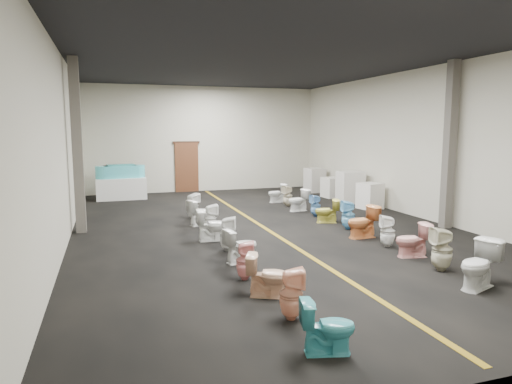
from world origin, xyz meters
TOP-DOWN VIEW (x-y plane):
  - floor at (0.00, 0.00)m, footprint 16.00×16.00m
  - ceiling at (0.00, 0.00)m, footprint 16.00×16.00m
  - wall_back at (0.00, 8.00)m, footprint 10.00×0.00m
  - wall_left at (-5.00, 0.00)m, footprint 0.00×16.00m
  - wall_right at (5.00, 0.00)m, footprint 0.00×16.00m
  - aisle_stripe at (0.00, 0.00)m, footprint 0.12×15.60m
  - back_door at (-0.80, 7.94)m, footprint 1.00×0.10m
  - door_frame at (-0.80, 7.95)m, footprint 1.15×0.08m
  - column_left at (-4.75, 1.00)m, footprint 0.25×0.25m
  - column_right at (4.75, -1.50)m, footprint 0.25×0.25m
  - display_table at (-3.57, 6.62)m, footprint 1.87×0.96m
  - bathtub at (-3.57, 6.62)m, footprint 1.85×0.84m
  - appliance_crate_a at (4.40, 1.76)m, footprint 0.82×0.82m
  - appliance_crate_b at (4.40, 3.10)m, footprint 0.92×0.92m
  - appliance_crate_c at (4.40, 4.50)m, footprint 0.76×0.76m
  - appliance_crate_d at (4.40, 6.12)m, footprint 0.78×0.78m
  - toilet_left_0 at (-1.58, -6.91)m, footprint 0.73×0.53m
  - toilet_left_1 at (-1.62, -5.86)m, footprint 0.41×0.41m
  - toilet_left_2 at (-1.63, -4.90)m, footprint 0.79×0.65m
  - toilet_left_3 at (-1.75, -3.99)m, footprint 0.39×0.39m
  - toilet_left_4 at (-1.52, -2.94)m, footprint 0.75×0.52m
  - toilet_left_5 at (-1.56, -2.01)m, footprint 0.45×0.45m
  - toilet_left_6 at (-1.68, -0.97)m, footprint 0.78×0.47m
  - toilet_left_7 at (-1.52, -0.12)m, footprint 0.35×0.34m
  - toilet_left_8 at (-1.59, 0.90)m, footprint 0.81×0.63m
  - toilet_left_9 at (-1.63, 1.89)m, footprint 0.47×0.46m
  - toilet_right_1 at (1.89, -5.67)m, footprint 0.93×0.72m
  - toilet_right_2 at (1.96, -4.67)m, footprint 0.46×0.45m
  - toilet_right_3 at (2.04, -3.68)m, footprint 0.78×0.54m
  - toilet_right_4 at (2.03, -2.80)m, footprint 0.43×0.43m
  - toilet_right_5 at (1.95, -1.85)m, footprint 0.81×0.49m
  - toilet_right_6 at (2.09, -0.88)m, footprint 0.43×0.43m
  - toilet_right_7 at (1.94, 0.10)m, footprint 0.75×0.56m
  - toilet_right_8 at (2.05, 1.06)m, footprint 0.34×0.34m
  - toilet_right_9 at (1.91, 2.09)m, footprint 0.76×0.51m
  - toilet_right_10 at (1.92, 3.06)m, footprint 0.41×0.40m
  - toilet_right_11 at (1.88, 4.01)m, footprint 0.67×0.39m

SIDE VIEW (x-z plane):
  - floor at x=0.00m, z-range 0.00..0.00m
  - aisle_stripe at x=0.00m, z-range 0.00..0.01m
  - toilet_left_0 at x=-1.58m, z-range 0.00..0.67m
  - toilet_right_8 at x=2.05m, z-range 0.00..0.68m
  - toilet_right_11 at x=1.88m, z-range 0.00..0.68m
  - toilet_right_7 at x=1.94m, z-range 0.00..0.69m
  - toilet_left_4 at x=-1.52m, z-range 0.00..0.70m
  - toilet_left_2 at x=-1.63m, z-range 0.00..0.70m
  - toilet_left_3 at x=-1.75m, z-range 0.00..0.70m
  - toilet_right_9 at x=1.91m, z-range 0.00..0.72m
  - toilet_right_3 at x=2.04m, z-range 0.00..0.73m
  - toilet_left_8 at x=-1.59m, z-range 0.00..0.73m
  - toilet_right_10 at x=1.92m, z-range 0.00..0.74m
  - toilet_right_4 at x=2.03m, z-range 0.00..0.74m
  - toilet_left_7 at x=-1.52m, z-range 0.00..0.75m
  - toilet_left_1 at x=-1.62m, z-range 0.00..0.75m
  - toilet_left_9 at x=-1.63m, z-range 0.00..0.77m
  - toilet_left_6 at x=-1.68m, z-range 0.00..0.77m
  - toilet_left_5 at x=-1.56m, z-range 0.00..0.78m
  - toilet_right_6 at x=2.09m, z-range 0.00..0.79m
  - appliance_crate_c at x=4.40m, z-range 0.00..0.79m
  - toilet_right_5 at x=1.95m, z-range 0.00..0.81m
  - display_table at x=-3.57m, z-range 0.00..0.82m
  - toilet_right_1 at x=1.89m, z-range 0.00..0.84m
  - toilet_right_2 at x=1.96m, z-range 0.00..0.85m
  - appliance_crate_a at x=4.40m, z-range 0.00..0.88m
  - appliance_crate_d at x=4.40m, z-range 0.00..1.02m
  - appliance_crate_b at x=4.40m, z-range 0.00..1.15m
  - back_door at x=-0.80m, z-range 0.00..2.10m
  - bathtub at x=-3.57m, z-range 0.79..1.34m
  - door_frame at x=-0.80m, z-range 2.07..2.17m
  - wall_back at x=0.00m, z-range -2.75..7.25m
  - wall_left at x=-5.00m, z-range -5.75..10.25m
  - wall_right at x=5.00m, z-range -5.75..10.25m
  - column_left at x=-4.75m, z-range 0.00..4.50m
  - column_right at x=4.75m, z-range 0.00..4.50m
  - ceiling at x=0.00m, z-range 4.50..4.50m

